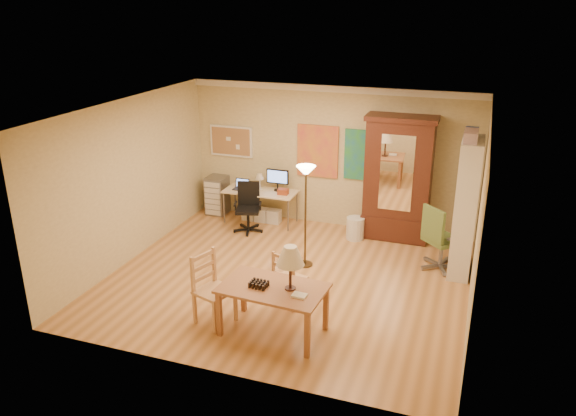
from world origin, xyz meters
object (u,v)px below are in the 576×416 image
(office_chair_black, at_px, (248,218))
(office_chair_green, at_px, (439,252))
(armoire, at_px, (398,186))
(dining_table, at_px, (279,279))
(bookshelf, at_px, (466,208))
(computer_desk, at_px, (262,203))

(office_chair_black, height_order, office_chair_green, office_chair_green)
(office_chair_black, bearing_deg, armoire, 12.90)
(dining_table, bearing_deg, armoire, 76.10)
(office_chair_black, height_order, armoire, armoire)
(dining_table, relative_size, armoire, 0.62)
(armoire, bearing_deg, office_chair_black, -167.10)
(armoire, relative_size, bookshelf, 1.04)
(office_chair_green, bearing_deg, computer_desk, 164.36)
(dining_table, height_order, bookshelf, bookshelf)
(dining_table, bearing_deg, computer_desk, 114.88)
(bookshelf, bearing_deg, office_chair_black, 173.79)
(dining_table, height_order, computer_desk, dining_table)
(computer_desk, relative_size, armoire, 0.63)
(computer_desk, bearing_deg, office_chair_black, -98.58)
(computer_desk, bearing_deg, bookshelf, -14.00)
(office_chair_black, bearing_deg, office_chair_green, -7.19)
(computer_desk, distance_m, office_chair_black, 0.55)
(armoire, bearing_deg, computer_desk, -178.10)
(dining_table, relative_size, computer_desk, 0.99)
(office_chair_black, relative_size, office_chair_green, 0.86)
(dining_table, height_order, armoire, armoire)
(office_chair_green, xyz_separation_m, armoire, (-0.89, 1.07, 0.70))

